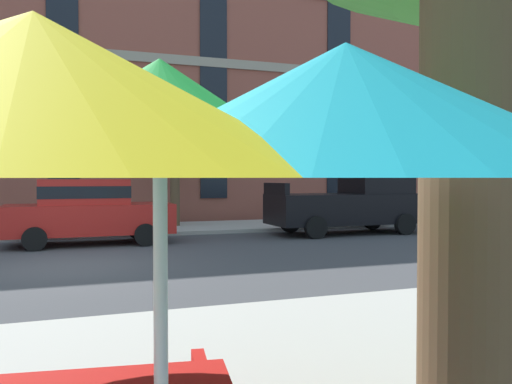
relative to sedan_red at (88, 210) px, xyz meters
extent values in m
plane|color=#424244|center=(-0.64, -3.70, -0.95)|extent=(120.00, 120.00, 0.00)
cube|color=#B2ADA3|center=(-0.64, 3.10, -0.89)|extent=(56.00, 3.60, 0.12)
cube|color=#934C3D|center=(-0.64, 11.30, 5.45)|extent=(39.40, 12.00, 12.80)
cube|color=#9E937F|center=(-0.64, 5.26, 2.25)|extent=(38.62, 0.08, 0.36)
cube|color=#9E937F|center=(-0.64, 5.26, 5.45)|extent=(38.62, 0.08, 0.36)
cube|color=black|center=(-0.64, 5.27, 5.85)|extent=(1.10, 0.06, 11.60)
cube|color=black|center=(4.99, 5.27, 5.85)|extent=(1.10, 0.06, 11.60)
cube|color=black|center=(10.62, 5.27, 5.85)|extent=(1.10, 0.06, 11.60)
cube|color=black|center=(16.25, 5.27, 5.85)|extent=(1.10, 0.06, 11.60)
cube|color=#B21E19|center=(0.05, 0.00, -0.25)|extent=(4.40, 1.76, 0.80)
cube|color=#B21E19|center=(-0.10, 0.00, 0.49)|extent=(2.30, 1.55, 0.68)
cube|color=black|center=(-0.10, 0.00, 0.49)|extent=(2.32, 1.57, 0.32)
cylinder|color=black|center=(1.42, 0.88, -0.65)|extent=(0.60, 0.22, 0.60)
cylinder|color=black|center=(1.42, -0.88, -0.65)|extent=(0.60, 0.22, 0.60)
cylinder|color=black|center=(-1.31, 0.88, -0.65)|extent=(0.60, 0.22, 0.60)
cylinder|color=black|center=(-1.31, -0.88, -0.65)|extent=(0.60, 0.22, 0.60)
cube|color=black|center=(8.00, 0.00, -0.13)|extent=(5.10, 1.90, 0.96)
cube|color=black|center=(9.10, 0.00, 0.80)|extent=(1.90, 1.75, 0.90)
cube|color=black|center=(5.53, 0.00, 0.53)|extent=(0.16, 1.75, 0.36)
cylinder|color=black|center=(6.42, -0.95, -0.61)|extent=(0.68, 0.22, 0.68)
cylinder|color=black|center=(6.42, 0.95, -0.61)|extent=(0.68, 0.22, 0.68)
cylinder|color=black|center=(9.58, -0.95, -0.61)|extent=(0.68, 0.22, 0.68)
cylinder|color=black|center=(9.58, 0.95, -0.61)|extent=(0.68, 0.22, 0.68)
cube|color=slate|center=(14.18, 0.00, -0.13)|extent=(5.10, 1.90, 0.96)
cube|color=slate|center=(13.08, 0.00, 0.80)|extent=(1.90, 1.75, 0.90)
cylinder|color=black|center=(15.76, 0.95, -0.61)|extent=(0.68, 0.22, 0.68)
cylinder|color=black|center=(12.60, 0.95, -0.61)|extent=(0.68, 0.22, 0.68)
cylinder|color=black|center=(12.60, -0.95, -0.61)|extent=(0.68, 0.22, 0.68)
cylinder|color=brown|center=(3.06, 3.42, 0.11)|extent=(0.33, 0.33, 2.12)
sphere|color=#2D702D|center=(3.28, 3.60, 2.07)|extent=(1.72, 1.72, 1.72)
sphere|color=#2D702D|center=(3.23, 3.35, 2.38)|extent=(1.78, 1.78, 1.78)
cylinder|color=silver|center=(-0.18, -12.70, 0.17)|extent=(0.06, 0.06, 2.24)
cone|color=green|center=(0.70, -12.70, 1.08)|extent=(1.53, 1.53, 0.41)
cone|color=#E5668C|center=(0.26, -11.94, 1.08)|extent=(1.53, 1.53, 0.41)
cone|color=blue|center=(-0.61, -11.94, 1.08)|extent=(1.53, 1.53, 0.41)
cone|color=yellow|center=(-0.61, -13.46, 1.08)|extent=(1.53, 1.53, 0.41)
cone|color=#199EB2|center=(0.26, -13.46, 1.08)|extent=(1.53, 1.53, 0.41)
cone|color=green|center=(-0.18, -12.70, 1.12)|extent=(1.47, 1.47, 0.49)
cylinder|color=brown|center=(1.86, -12.28, 1.21)|extent=(0.70, 0.70, 4.32)
camera|label=1|loc=(-0.54, -14.86, 0.88)|focal=36.51mm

